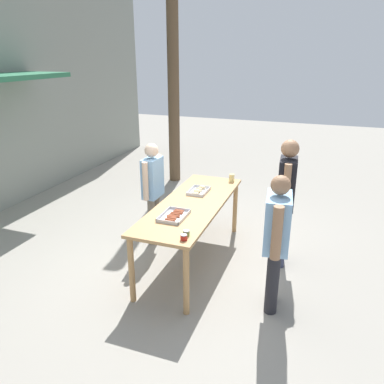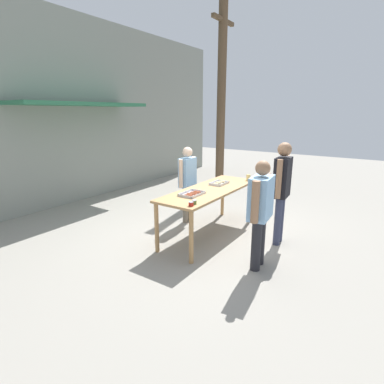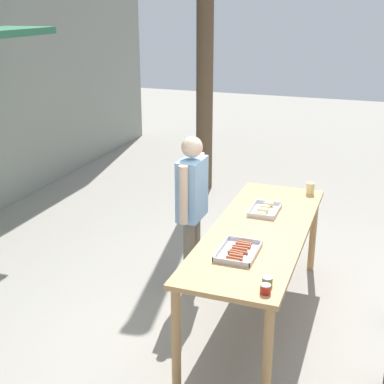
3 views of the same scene
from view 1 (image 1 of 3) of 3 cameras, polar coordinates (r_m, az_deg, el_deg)
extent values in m
plane|color=gray|center=(5.40, 0.00, -10.33)|extent=(24.00, 24.00, 0.00)
cube|color=tan|center=(5.02, 0.00, -1.82)|extent=(2.35, 0.80, 0.04)
cylinder|color=tan|center=(4.20, -0.88, -13.45)|extent=(0.07, 0.07, 0.84)
cylinder|color=tan|center=(6.09, 6.58, -2.36)|extent=(0.07, 0.07, 0.84)
cylinder|color=tan|center=(4.45, -9.20, -11.63)|extent=(0.07, 0.07, 0.84)
cylinder|color=tan|center=(6.26, 0.58, -1.56)|extent=(0.07, 0.07, 0.84)
cube|color=silver|center=(4.58, -2.78, -3.80)|extent=(0.43, 0.29, 0.01)
cube|color=silver|center=(4.52, -1.13, -3.81)|extent=(0.43, 0.01, 0.03)
cube|color=silver|center=(4.62, -4.41, -3.31)|extent=(0.43, 0.01, 0.03)
cube|color=silver|center=(4.39, -3.84, -4.59)|extent=(0.01, 0.29, 0.03)
cube|color=silver|center=(4.74, -1.82, -2.60)|extent=(0.01, 0.29, 0.03)
cylinder|color=#A34C2D|center=(4.42, -3.69, -4.47)|extent=(0.03, 0.12, 0.03)
cylinder|color=#A34C2D|center=(4.46, -3.36, -4.25)|extent=(0.03, 0.13, 0.03)
cylinder|color=#A34C2D|center=(4.50, -3.13, -4.01)|extent=(0.03, 0.11, 0.03)
cylinder|color=#A34C2D|center=(4.53, -3.11, -3.80)|extent=(0.04, 0.13, 0.03)
cylinder|color=#A34C2D|center=(4.56, -2.74, -3.65)|extent=(0.04, 0.15, 0.02)
cylinder|color=#A34C2D|center=(4.61, -2.59, -3.40)|extent=(0.03, 0.13, 0.02)
cylinder|color=#A34C2D|center=(4.64, -2.34, -3.20)|extent=(0.04, 0.14, 0.02)
cylinder|color=#A34C2D|center=(4.68, -2.10, -3.00)|extent=(0.03, 0.13, 0.03)
cylinder|color=#A34C2D|center=(4.71, -1.92, -2.83)|extent=(0.03, 0.12, 0.02)
cube|color=silver|center=(5.38, 1.03, 0.01)|extent=(0.37, 0.25, 0.01)
cube|color=silver|center=(5.34, 2.27, 0.07)|extent=(0.37, 0.01, 0.03)
cube|color=silver|center=(5.41, -0.20, 0.37)|extent=(0.37, 0.01, 0.03)
cube|color=silver|center=(5.21, 0.37, -0.43)|extent=(0.01, 0.25, 0.03)
cube|color=silver|center=(5.54, 1.64, 0.83)|extent=(0.01, 0.25, 0.03)
ellipsoid|color=beige|center=(5.26, 0.52, -0.19)|extent=(0.07, 0.11, 0.04)
ellipsoid|color=beige|center=(5.33, 0.81, 0.15)|extent=(0.08, 0.12, 0.05)
ellipsoid|color=beige|center=(5.41, 1.11, 0.43)|extent=(0.07, 0.11, 0.05)
ellipsoid|color=beige|center=(5.48, 1.55, 0.71)|extent=(0.06, 0.11, 0.05)
cylinder|color=#B22319|center=(4.02, -1.25, -6.96)|extent=(0.07, 0.07, 0.06)
cylinder|color=#B2B2B7|center=(4.01, -1.26, -6.55)|extent=(0.07, 0.07, 0.01)
cylinder|color=#567A38|center=(4.11, -0.88, -6.32)|extent=(0.07, 0.07, 0.06)
cylinder|color=#B2B2B7|center=(4.10, -0.88, -5.92)|extent=(0.07, 0.07, 0.01)
cylinder|color=#DBC67A|center=(5.85, 6.08, 2.15)|extent=(0.08, 0.08, 0.12)
cylinder|color=#756B5B|center=(5.71, -6.16, -4.46)|extent=(0.11, 0.11, 0.75)
cylinder|color=#756B5B|center=(5.84, -5.43, -3.82)|extent=(0.11, 0.11, 0.75)
cube|color=#84B2DB|center=(5.53, -6.03, 2.18)|extent=(0.37, 0.21, 0.59)
sphere|color=beige|center=(5.42, -6.19, 6.33)|extent=(0.20, 0.20, 0.20)
cylinder|color=beige|center=(5.34, -7.11, 1.62)|extent=(0.08, 0.08, 0.56)
cylinder|color=beige|center=(5.72, -5.04, 2.99)|extent=(0.08, 0.08, 0.56)
cylinder|color=#232328|center=(4.52, 12.23, -11.87)|extent=(0.14, 0.14, 0.76)
cylinder|color=#232328|center=(4.34, 12.14, -13.35)|extent=(0.14, 0.14, 0.76)
cube|color=#84B2DB|center=(4.10, 12.89, -4.53)|extent=(0.50, 0.31, 0.60)
sphere|color=#936B4C|center=(3.95, 13.36, 1.03)|extent=(0.21, 0.21, 0.21)
cylinder|color=#936B4C|center=(4.37, 12.99, -2.78)|extent=(0.11, 0.11, 0.57)
cylinder|color=#936B4C|center=(3.83, 12.81, -6.12)|extent=(0.11, 0.11, 0.57)
cylinder|color=#333851|center=(5.36, 13.60, -6.10)|extent=(0.12, 0.12, 0.84)
cylinder|color=#333851|center=(5.20, 13.51, -6.95)|extent=(0.12, 0.12, 0.84)
cube|color=black|center=(5.00, 14.26, 1.24)|extent=(0.41, 0.25, 0.67)
sphere|color=#936B4C|center=(4.87, 14.73, 6.41)|extent=(0.23, 0.23, 0.23)
cylinder|color=#936B4C|center=(5.22, 14.37, 2.25)|extent=(0.09, 0.09, 0.63)
cylinder|color=#936B4C|center=(4.76, 14.18, 0.50)|extent=(0.09, 0.09, 0.63)
cylinder|color=brown|center=(8.28, -2.91, 19.25)|extent=(0.25, 0.25, 5.20)
camera|label=2|loc=(1.20, 107.46, -33.79)|focal=28.00mm
camera|label=3|loc=(0.72, -55.16, 10.51)|focal=50.00mm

